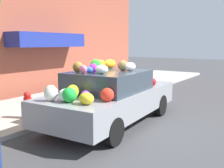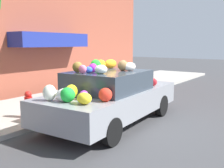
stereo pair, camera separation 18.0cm
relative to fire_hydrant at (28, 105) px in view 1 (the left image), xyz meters
name	(u,v)px [view 1 (the left image)]	position (x,y,z in m)	size (l,w,h in m)	color
ground_plane	(111,122)	(1.21, -1.79, -0.46)	(60.00, 60.00, 0.00)	#424244
sidewalk_curb	(41,106)	(1.21, 0.91, -0.40)	(24.00, 3.20, 0.12)	#B2ADA3
fire_hydrant	(28,105)	(0.00, 0.00, 0.00)	(0.20, 0.20, 0.70)	red
art_car	(111,95)	(1.16, -1.80, 0.26)	(4.35, 2.03, 1.64)	gray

